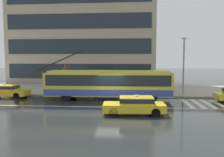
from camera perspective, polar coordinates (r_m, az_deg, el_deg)
ground_plane at (r=20.27m, az=-0.56°, el=-6.38°), size 160.00×160.00×0.00m
sidewalk_slab at (r=29.12m, az=1.11°, el=-2.80°), size 80.00×10.00×0.14m
crosswalk_stripe_edge_near at (r=21.73m, az=18.05°, el=-5.84°), size 0.44×4.40×0.01m
crosswalk_stripe_inner_a at (r=21.96m, az=20.35°, el=-5.80°), size 0.44×4.40×0.01m
crosswalk_stripe_center at (r=22.21m, az=22.60°, el=-5.75°), size 0.44×4.40×0.01m
crosswalk_stripe_inner_b at (r=22.50m, az=24.79°, el=-5.69°), size 0.44×4.40×0.01m
lane_centre_line at (r=19.10m, az=-0.91°, el=-7.07°), size 72.00×0.14×0.01m
trolleybus at (r=22.43m, az=-0.86°, el=-1.26°), size 13.10×2.80×4.83m
taxi_oncoming_near at (r=16.62m, az=5.65°, el=-6.42°), size 4.44×1.95×1.39m
taxi_queued_behind_bus at (r=26.19m, az=-24.74°, el=-2.71°), size 4.58×1.84×1.39m
bus_shelter at (r=25.72m, az=-1.86°, el=0.65°), size 3.97×1.76×2.56m
pedestrian_at_shelter at (r=26.87m, az=8.27°, el=0.11°), size 1.29×1.29×2.00m
pedestrian_approaching_curb at (r=26.88m, az=2.50°, el=0.18°), size 1.15×1.15×1.98m
pedestrian_walking_past at (r=26.88m, az=10.35°, el=0.02°), size 1.42×1.42×1.93m
street_lamp at (r=25.41m, az=17.28°, el=4.26°), size 0.60×0.32×6.09m
street_tree_bare at (r=27.54m, az=-11.37°, el=0.58°), size 1.22×1.51×3.17m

